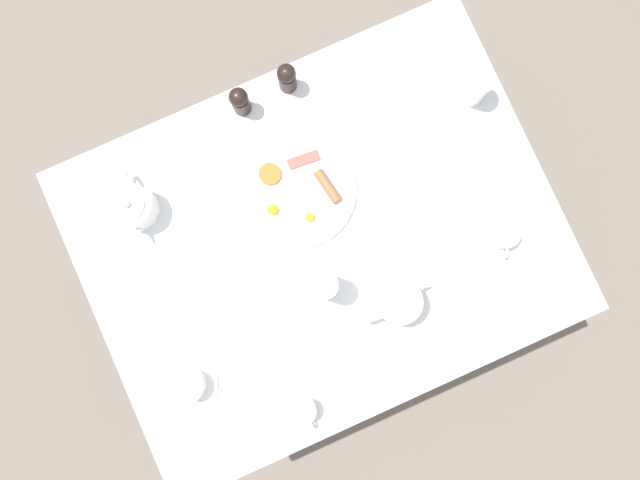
{
  "coord_description": "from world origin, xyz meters",
  "views": [
    {
      "loc": [
        0.11,
        -0.05,
        2.35
      ],
      "look_at": [
        0.0,
        0.0,
        0.76
      ],
      "focal_mm": 35.0,
      "sensor_mm": 36.0,
      "label": 1
    }
  ],
  "objects_px": {
    "breakfast_plate": "(297,191)",
    "water_glass_tall": "(324,286)",
    "teapot_far": "(133,207)",
    "salt_grinder": "(240,101)",
    "fork_by_plate": "(386,116)",
    "pepper_grinder": "(287,78)",
    "teacup_with_saucer_right": "(502,234)",
    "creamer_jug": "(305,411)",
    "teapot_near": "(398,302)",
    "teacup_with_saucer_left": "(190,385)",
    "knife_by_plate": "(430,188)",
    "water_glass_short": "(476,87)"
  },
  "relations": [
    {
      "from": "fork_by_plate",
      "to": "knife_by_plate",
      "type": "xyz_separation_m",
      "value": [
        0.22,
        0.03,
        0.0
      ]
    },
    {
      "from": "teapot_far",
      "to": "teacup_with_saucer_right",
      "type": "relative_size",
      "value": 1.46
    },
    {
      "from": "water_glass_short",
      "to": "teapot_far",
      "type": "bearing_deg",
      "value": -94.82
    },
    {
      "from": "knife_by_plate",
      "to": "fork_by_plate",
      "type": "bearing_deg",
      "value": -173.45
    },
    {
      "from": "salt_grinder",
      "to": "teapot_far",
      "type": "bearing_deg",
      "value": -69.01
    },
    {
      "from": "breakfast_plate",
      "to": "water_glass_tall",
      "type": "height_order",
      "value": "water_glass_tall"
    },
    {
      "from": "teacup_with_saucer_right",
      "to": "fork_by_plate",
      "type": "relative_size",
      "value": 0.78
    },
    {
      "from": "teacup_with_saucer_left",
      "to": "teacup_with_saucer_right",
      "type": "xyz_separation_m",
      "value": [
        -0.02,
        0.87,
        -0.0
      ]
    },
    {
      "from": "fork_by_plate",
      "to": "teacup_with_saucer_right",
      "type": "bearing_deg",
      "value": 18.62
    },
    {
      "from": "water_glass_tall",
      "to": "fork_by_plate",
      "type": "distance_m",
      "value": 0.48
    },
    {
      "from": "teacup_with_saucer_left",
      "to": "creamer_jug",
      "type": "height_order",
      "value": "teacup_with_saucer_left"
    },
    {
      "from": "teacup_with_saucer_left",
      "to": "pepper_grinder",
      "type": "xyz_separation_m",
      "value": [
        -0.61,
        0.54,
        0.03
      ]
    },
    {
      "from": "creamer_jug",
      "to": "fork_by_plate",
      "type": "xyz_separation_m",
      "value": [
        -0.6,
        0.5,
        -0.03
      ]
    },
    {
      "from": "teapot_near",
      "to": "teacup_with_saucer_left",
      "type": "height_order",
      "value": "teapot_near"
    },
    {
      "from": "teapot_far",
      "to": "knife_by_plate",
      "type": "bearing_deg",
      "value": 79.23
    },
    {
      "from": "water_glass_tall",
      "to": "knife_by_plate",
      "type": "relative_size",
      "value": 0.71
    },
    {
      "from": "teapot_far",
      "to": "teacup_with_saucer_left",
      "type": "height_order",
      "value": "teapot_far"
    },
    {
      "from": "teapot_far",
      "to": "teacup_with_saucer_left",
      "type": "xyz_separation_m",
      "value": [
        0.47,
        -0.05,
        -0.02
      ]
    },
    {
      "from": "breakfast_plate",
      "to": "water_glass_tall",
      "type": "distance_m",
      "value": 0.26
    },
    {
      "from": "pepper_grinder",
      "to": "salt_grinder",
      "type": "bearing_deg",
      "value": -87.22
    },
    {
      "from": "teacup_with_saucer_left",
      "to": "salt_grinder",
      "type": "height_order",
      "value": "salt_grinder"
    },
    {
      "from": "teacup_with_saucer_right",
      "to": "pepper_grinder",
      "type": "relative_size",
      "value": 1.16
    },
    {
      "from": "water_glass_short",
      "to": "fork_by_plate",
      "type": "distance_m",
      "value": 0.24
    },
    {
      "from": "teapot_near",
      "to": "teacup_with_saucer_right",
      "type": "height_order",
      "value": "teapot_near"
    },
    {
      "from": "teapot_far",
      "to": "salt_grinder",
      "type": "bearing_deg",
      "value": 120.16
    },
    {
      "from": "teacup_with_saucer_left",
      "to": "pepper_grinder",
      "type": "distance_m",
      "value": 0.81
    },
    {
      "from": "teapot_near",
      "to": "salt_grinder",
      "type": "bearing_deg",
      "value": 95.82
    },
    {
      "from": "water_glass_short",
      "to": "pepper_grinder",
      "type": "bearing_deg",
      "value": -117.23
    },
    {
      "from": "teacup_with_saucer_left",
      "to": "water_glass_short",
      "type": "height_order",
      "value": "water_glass_short"
    },
    {
      "from": "water_glass_short",
      "to": "creamer_jug",
      "type": "height_order",
      "value": "water_glass_short"
    },
    {
      "from": "teacup_with_saucer_right",
      "to": "water_glass_short",
      "type": "bearing_deg",
      "value": 166.24
    },
    {
      "from": "teapot_far",
      "to": "salt_grinder",
      "type": "distance_m",
      "value": 0.38
    },
    {
      "from": "teacup_with_saucer_right",
      "to": "creamer_jug",
      "type": "relative_size",
      "value": 1.63
    },
    {
      "from": "teapot_near",
      "to": "knife_by_plate",
      "type": "xyz_separation_m",
      "value": [
        -0.23,
        0.21,
        -0.05
      ]
    },
    {
      "from": "breakfast_plate",
      "to": "water_glass_short",
      "type": "distance_m",
      "value": 0.52
    },
    {
      "from": "teapot_far",
      "to": "salt_grinder",
      "type": "relative_size",
      "value": 1.69
    },
    {
      "from": "teapot_near",
      "to": "pepper_grinder",
      "type": "xyz_separation_m",
      "value": [
        -0.63,
        -0.02,
        0.01
      ]
    },
    {
      "from": "knife_by_plate",
      "to": "creamer_jug",
      "type": "bearing_deg",
      "value": -54.16
    },
    {
      "from": "pepper_grinder",
      "to": "fork_by_plate",
      "type": "height_order",
      "value": "pepper_grinder"
    },
    {
      "from": "teacup_with_saucer_right",
      "to": "teapot_far",
      "type": "bearing_deg",
      "value": -118.19
    },
    {
      "from": "creamer_jug",
      "to": "water_glass_tall",
      "type": "bearing_deg",
      "value": 147.03
    },
    {
      "from": "breakfast_plate",
      "to": "salt_grinder",
      "type": "relative_size",
      "value": 2.67
    },
    {
      "from": "breakfast_plate",
      "to": "pepper_grinder",
      "type": "xyz_separation_m",
      "value": [
        -0.27,
        0.09,
        0.05
      ]
    },
    {
      "from": "fork_by_plate",
      "to": "knife_by_plate",
      "type": "height_order",
      "value": "same"
    },
    {
      "from": "teapot_near",
      "to": "water_glass_tall",
      "type": "height_order",
      "value": "water_glass_tall"
    },
    {
      "from": "pepper_grinder",
      "to": "fork_by_plate",
      "type": "distance_m",
      "value": 0.28
    },
    {
      "from": "teapot_near",
      "to": "knife_by_plate",
      "type": "relative_size",
      "value": 0.89
    },
    {
      "from": "teacup_with_saucer_left",
      "to": "teapot_near",
      "type": "bearing_deg",
      "value": 87.62
    },
    {
      "from": "teacup_with_saucer_left",
      "to": "knife_by_plate",
      "type": "distance_m",
      "value": 0.79
    },
    {
      "from": "teacup_with_saucer_left",
      "to": "water_glass_short",
      "type": "distance_m",
      "value": 1.04
    }
  ]
}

